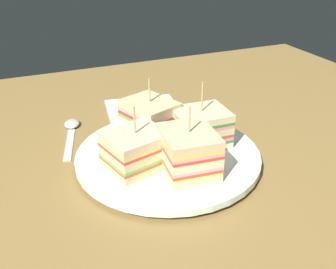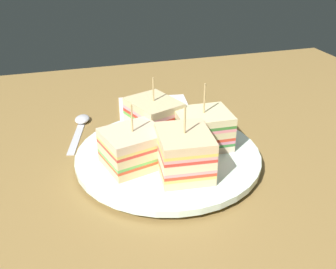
{
  "view_description": "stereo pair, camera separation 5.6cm",
  "coord_description": "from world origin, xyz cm",
  "px_view_note": "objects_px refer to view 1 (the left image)",
  "views": [
    {
      "loc": [
        19.2,
        45.17,
        30.89
      ],
      "look_at": [
        0.0,
        0.0,
        4.76
      ],
      "focal_mm": 41.16,
      "sensor_mm": 36.0,
      "label": 1
    },
    {
      "loc": [
        13.97,
        47.05,
        30.89
      ],
      "look_at": [
        0.0,
        0.0,
        4.76
      ],
      "focal_mm": 41.16,
      "sensor_mm": 36.0,
      "label": 2
    }
  ],
  "objects_px": {
    "sandwich_wedge_2": "(136,150)",
    "sandwich_wedge_3": "(188,152)",
    "chip_pile": "(163,148)",
    "sandwich_wedge_1": "(150,120)",
    "sandwich_wedge_0": "(200,128)",
    "spoon": "(71,128)",
    "napkin": "(143,108)",
    "plate": "(168,156)"
  },
  "relations": [
    {
      "from": "sandwich_wedge_2",
      "to": "sandwich_wedge_3",
      "type": "relative_size",
      "value": 0.98
    },
    {
      "from": "chip_pile",
      "to": "sandwich_wedge_1",
      "type": "bearing_deg",
      "value": -91.73
    },
    {
      "from": "sandwich_wedge_0",
      "to": "sandwich_wedge_2",
      "type": "xyz_separation_m",
      "value": [
        0.11,
        0.02,
        -0.0
      ]
    },
    {
      "from": "sandwich_wedge_2",
      "to": "spoon",
      "type": "distance_m",
      "value": 0.19
    },
    {
      "from": "sandwich_wedge_2",
      "to": "chip_pile",
      "type": "distance_m",
      "value": 0.05
    },
    {
      "from": "sandwich_wedge_1",
      "to": "napkin",
      "type": "bearing_deg",
      "value": 145.33
    },
    {
      "from": "sandwich_wedge_1",
      "to": "chip_pile",
      "type": "relative_size",
      "value": 1.57
    },
    {
      "from": "sandwich_wedge_0",
      "to": "napkin",
      "type": "xyz_separation_m",
      "value": [
        0.03,
        -0.19,
        -0.04
      ]
    },
    {
      "from": "sandwich_wedge_0",
      "to": "sandwich_wedge_3",
      "type": "bearing_deg",
      "value": 53.54
    },
    {
      "from": "sandwich_wedge_1",
      "to": "sandwich_wedge_3",
      "type": "bearing_deg",
      "value": -14.23
    },
    {
      "from": "spoon",
      "to": "plate",
      "type": "bearing_deg",
      "value": -130.48
    },
    {
      "from": "plate",
      "to": "sandwich_wedge_0",
      "type": "distance_m",
      "value": 0.07
    },
    {
      "from": "sandwich_wedge_3",
      "to": "plate",
      "type": "bearing_deg",
      "value": 11.38
    },
    {
      "from": "sandwich_wedge_1",
      "to": "spoon",
      "type": "height_order",
      "value": "sandwich_wedge_1"
    },
    {
      "from": "sandwich_wedge_3",
      "to": "spoon",
      "type": "bearing_deg",
      "value": 34.45
    },
    {
      "from": "sandwich_wedge_1",
      "to": "chip_pile",
      "type": "bearing_deg",
      "value": -21.87
    },
    {
      "from": "sandwich_wedge_0",
      "to": "plate",
      "type": "bearing_deg",
      "value": 8.92
    },
    {
      "from": "sandwich_wedge_2",
      "to": "chip_pile",
      "type": "bearing_deg",
      "value": 6.19
    },
    {
      "from": "sandwich_wedge_0",
      "to": "sandwich_wedge_3",
      "type": "xyz_separation_m",
      "value": [
        0.05,
        0.06,
        0.0
      ]
    },
    {
      "from": "sandwich_wedge_0",
      "to": "napkin",
      "type": "distance_m",
      "value": 0.2
    },
    {
      "from": "plate",
      "to": "sandwich_wedge_3",
      "type": "distance_m",
      "value": 0.07
    },
    {
      "from": "napkin",
      "to": "plate",
      "type": "bearing_deg",
      "value": 81.16
    },
    {
      "from": "plate",
      "to": "sandwich_wedge_0",
      "type": "xyz_separation_m",
      "value": [
        -0.06,
        -0.01,
        0.03
      ]
    },
    {
      "from": "sandwich_wedge_3",
      "to": "chip_pile",
      "type": "relative_size",
      "value": 1.55
    },
    {
      "from": "sandwich_wedge_3",
      "to": "napkin",
      "type": "bearing_deg",
      "value": 0.04
    },
    {
      "from": "chip_pile",
      "to": "spoon",
      "type": "xyz_separation_m",
      "value": [
        0.11,
        -0.16,
        -0.02
      ]
    },
    {
      "from": "sandwich_wedge_1",
      "to": "sandwich_wedge_2",
      "type": "relative_size",
      "value": 1.04
    },
    {
      "from": "plate",
      "to": "sandwich_wedge_2",
      "type": "height_order",
      "value": "sandwich_wedge_2"
    },
    {
      "from": "sandwich_wedge_1",
      "to": "sandwich_wedge_2",
      "type": "bearing_deg",
      "value": -53.81
    },
    {
      "from": "sandwich_wedge_0",
      "to": "chip_pile",
      "type": "relative_size",
      "value": 1.6
    },
    {
      "from": "plate",
      "to": "sandwich_wedge_3",
      "type": "xyz_separation_m",
      "value": [
        -0.01,
        0.06,
        0.04
      ]
    },
    {
      "from": "chip_pile",
      "to": "napkin",
      "type": "relative_size",
      "value": 0.46
    },
    {
      "from": "sandwich_wedge_1",
      "to": "chip_pile",
      "type": "height_order",
      "value": "sandwich_wedge_1"
    },
    {
      "from": "napkin",
      "to": "spoon",
      "type": "bearing_deg",
      "value": 14.36
    },
    {
      "from": "chip_pile",
      "to": "spoon",
      "type": "height_order",
      "value": "chip_pile"
    },
    {
      "from": "plate",
      "to": "sandwich_wedge_0",
      "type": "bearing_deg",
      "value": -173.57
    },
    {
      "from": "sandwich_wedge_2",
      "to": "napkin",
      "type": "bearing_deg",
      "value": 53.81
    },
    {
      "from": "sandwich_wedge_1",
      "to": "napkin",
      "type": "relative_size",
      "value": 0.72
    },
    {
      "from": "sandwich_wedge_2",
      "to": "spoon",
      "type": "relative_size",
      "value": 0.68
    },
    {
      "from": "plate",
      "to": "spoon",
      "type": "relative_size",
      "value": 1.97
    },
    {
      "from": "plate",
      "to": "spoon",
      "type": "xyz_separation_m",
      "value": [
        0.11,
        -0.16,
        -0.01
      ]
    },
    {
      "from": "sandwich_wedge_1",
      "to": "chip_pile",
      "type": "distance_m",
      "value": 0.06
    }
  ]
}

